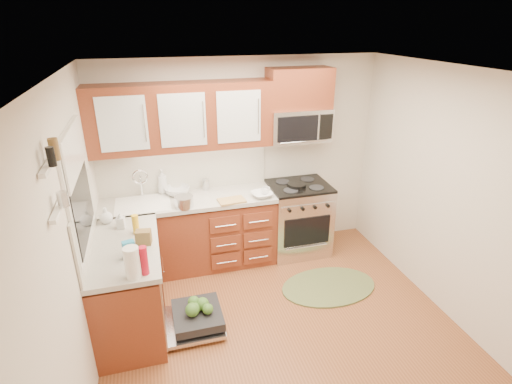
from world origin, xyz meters
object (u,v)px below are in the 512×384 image
object	(u,v)px
skillet	(297,185)
sink	(144,214)
dishwasher	(194,319)
range	(298,218)
rug	(329,286)
bowl_a	(262,195)
cup	(266,191)
bowl_b	(177,191)
cutting_board	(232,201)
upper_cabinets	(181,117)
paper_towel_roll	(132,263)
stock_pot	(184,202)
microwave	(298,125)

from	to	relation	value
skillet	sink	bearing A→B (deg)	178.69
dishwasher	skillet	size ratio (longest dim) A/B	2.95
range	dishwasher	distance (m)	1.95
rug	bowl_a	world-z (taller)	bowl_a
cup	bowl_b	bearing A→B (deg)	164.84
cutting_board	bowl_a	size ratio (longest dim) A/B	1.26
upper_cabinets	sink	bearing A→B (deg)	-163.55
upper_cabinets	paper_towel_roll	world-z (taller)	upper_cabinets
range	cup	size ratio (longest dim) A/B	8.62
stock_pot	cutting_board	size ratio (longest dim) A/B	0.69
dishwasher	rug	size ratio (longest dim) A/B	0.62
dishwasher	stock_pot	xyz separation A→B (m)	(0.06, 0.92, 0.89)
microwave	cup	bearing A→B (deg)	-154.27
rug	bowl_a	xyz separation A→B (m)	(-0.61, 0.71, 0.95)
dishwasher	stock_pot	distance (m)	1.28
sink	stock_pot	distance (m)	0.53
sink	paper_towel_roll	size ratio (longest dim) A/B	2.25
rug	paper_towel_roll	bearing A→B (deg)	-165.01
stock_pot	bowl_a	distance (m)	0.93
upper_cabinets	bowl_a	xyz separation A→B (m)	(0.86, -0.32, -0.92)
rug	sink	bearing A→B (deg)	156.12
cutting_board	upper_cabinets	bearing A→B (deg)	143.46
skillet	bowl_b	size ratio (longest dim) A/B	0.79
range	cutting_board	xyz separation A→B (m)	(-0.93, -0.21, 0.46)
dishwasher	bowl_b	distance (m)	1.57
dishwasher	bowl_a	xyz separation A→B (m)	(0.99, 0.95, 0.86)
sink	dishwasher	distance (m)	1.38
microwave	stock_pot	world-z (taller)	microwave
bowl_a	dishwasher	bearing A→B (deg)	-136.18
microwave	cutting_board	bearing A→B (deg)	-160.38
skillet	cup	bearing A→B (deg)	-172.11
skillet	cup	distance (m)	0.43
cutting_board	bowl_b	xyz separation A→B (m)	(-0.59, 0.38, 0.04)
paper_towel_roll	bowl_a	world-z (taller)	paper_towel_roll
range	paper_towel_roll	bearing A→B (deg)	-144.34
upper_cabinets	skillet	bearing A→B (deg)	-8.34
dishwasher	paper_towel_roll	world-z (taller)	paper_towel_roll
upper_cabinets	stock_pot	distance (m)	0.96
paper_towel_roll	cup	world-z (taller)	paper_towel_roll
stock_pot	cup	world-z (taller)	stock_pot
dishwasher	stock_pot	size ratio (longest dim) A/B	3.27
dishwasher	cutting_board	distance (m)	1.39
dishwasher	sink	bearing A→B (deg)	109.20
cup	stock_pot	bearing A→B (deg)	-174.34
dishwasher	cup	xyz separation A→B (m)	(1.06, 1.02, 0.87)
rug	paper_towel_roll	xyz separation A→B (m)	(-2.08, -0.56, 1.05)
upper_cabinets	cup	distance (m)	1.32
cutting_board	cup	size ratio (longest dim) A/B	2.81
stock_pot	dishwasher	bearing A→B (deg)	-93.97
rug	bowl_a	distance (m)	1.33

